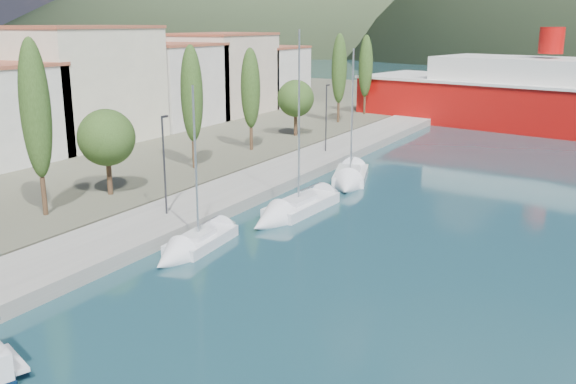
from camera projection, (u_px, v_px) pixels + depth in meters
The scene contains 9 objects.
ground at pixel (550, 88), 124.82m from camera, with size 1400.00×1400.00×0.00m, color #1B4049.
quay at pixel (261, 182), 49.30m from camera, with size 5.00×88.00×0.80m, color gray.
land_strip at pixel (29, 127), 75.49m from camera, with size 70.00×148.00×0.70m, color #565644.
town_buildings at pixel (128, 88), 67.93m from camera, with size 9.20×69.20×11.30m.
tree_row at pixel (224, 99), 55.23m from camera, with size 3.89×64.36×10.78m.
lamp_posts at pixel (164, 162), 38.81m from camera, with size 0.15×46.26×6.06m.
sailboat_near at pixel (186, 250), 34.79m from camera, with size 2.64×7.01×9.85m.
sailboat_mid at pixel (285, 214), 41.27m from camera, with size 2.82×8.98×12.76m.
sailboat_far at pixel (349, 182), 49.66m from camera, with size 4.76×8.08×11.31m.
Camera 1 is at (15.92, -14.92, 12.23)m, focal length 40.00 mm.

